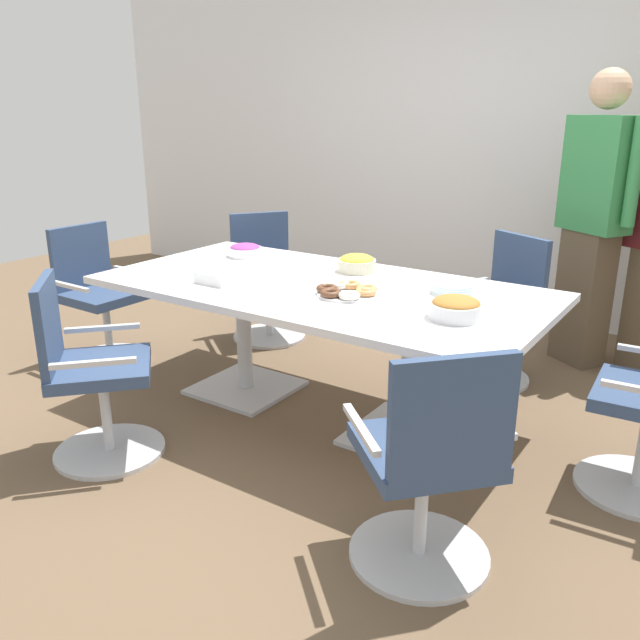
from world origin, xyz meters
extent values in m
cube|color=brown|center=(0.00, 0.00, -0.01)|extent=(10.00, 10.00, 0.01)
cube|color=white|center=(0.00, 2.40, 1.40)|extent=(8.00, 0.10, 2.80)
cube|color=white|center=(0.00, 0.00, 0.73)|extent=(2.40, 1.20, 0.04)
cube|color=silver|center=(-0.55, 0.00, 0.01)|extent=(0.56, 0.56, 0.02)
cylinder|color=silver|center=(-0.55, 0.00, 0.37)|extent=(0.09, 0.09, 0.69)
cube|color=silver|center=(0.55, 0.00, 0.01)|extent=(0.56, 0.56, 0.02)
cylinder|color=silver|center=(0.55, 0.00, 0.37)|extent=(0.09, 0.09, 0.69)
cylinder|color=silver|center=(0.61, 0.97, 0.01)|extent=(0.73, 0.73, 0.02)
cylinder|color=silver|center=(0.61, 0.97, 0.23)|extent=(0.05, 0.05, 0.41)
cube|color=#33476B|center=(0.61, 0.97, 0.46)|extent=(0.62, 0.62, 0.06)
cube|color=#33476B|center=(0.71, 1.16, 0.70)|extent=(0.41, 0.23, 0.42)
cube|color=silver|center=(0.83, 0.86, 0.58)|extent=(0.19, 0.34, 0.02)
cube|color=silver|center=(0.40, 1.09, 0.58)|extent=(0.19, 0.34, 0.02)
cylinder|color=silver|center=(-1.02, 0.83, 0.01)|extent=(0.75, 0.75, 0.02)
cylinder|color=silver|center=(-1.02, 0.83, 0.23)|extent=(0.05, 0.05, 0.41)
cube|color=#33476B|center=(-1.02, 0.83, 0.46)|extent=(0.64, 0.64, 0.06)
cube|color=#33476B|center=(-1.19, 0.95, 0.70)|extent=(0.29, 0.38, 0.42)
cube|color=silver|center=(-0.87, 1.02, 0.58)|extent=(0.31, 0.24, 0.02)
cube|color=silver|center=(-1.16, 0.63, 0.58)|extent=(0.31, 0.24, 0.02)
cylinder|color=silver|center=(-1.63, -0.15, 0.01)|extent=(0.55, 0.55, 0.02)
cylinder|color=silver|center=(-1.63, -0.15, 0.23)|extent=(0.05, 0.05, 0.41)
cube|color=#33476B|center=(-1.63, -0.15, 0.46)|extent=(0.47, 0.47, 0.06)
cube|color=#33476B|center=(-1.84, -0.15, 0.70)|extent=(0.05, 0.44, 0.42)
cube|color=silver|center=(-1.63, 0.10, 0.58)|extent=(0.37, 0.04, 0.02)
cube|color=silver|center=(-1.64, -0.39, 0.58)|extent=(0.37, 0.04, 0.02)
cylinder|color=silver|center=(-0.61, -0.97, 0.01)|extent=(0.76, 0.76, 0.02)
cylinder|color=silver|center=(-0.61, -0.97, 0.23)|extent=(0.05, 0.05, 0.41)
cube|color=#33476B|center=(-0.61, -0.97, 0.46)|extent=(0.65, 0.65, 0.06)
cube|color=#33476B|center=(-0.76, -1.13, 0.70)|extent=(0.35, 0.33, 0.42)
cube|color=silver|center=(-0.79, -0.81, 0.58)|extent=(0.27, 0.29, 0.02)
cube|color=silver|center=(-0.43, -1.14, 0.58)|extent=(0.27, 0.29, 0.02)
cylinder|color=silver|center=(1.02, -0.83, 0.01)|extent=(0.76, 0.76, 0.02)
cylinder|color=silver|center=(1.02, -0.83, 0.23)|extent=(0.05, 0.05, 0.41)
cube|color=#33476B|center=(1.02, -0.83, 0.46)|extent=(0.65, 0.65, 0.06)
cube|color=#33476B|center=(1.17, -0.97, 0.70)|extent=(0.33, 0.35, 0.42)
cube|color=silver|center=(0.85, -1.01, 0.58)|extent=(0.29, 0.27, 0.02)
cube|color=silver|center=(1.18, -0.65, 0.58)|extent=(0.29, 0.27, 0.02)
cylinder|color=silver|center=(1.63, 0.15, 0.01)|extent=(0.57, 0.57, 0.02)
cube|color=brown|center=(1.01, 1.63, 0.45)|extent=(0.38, 0.34, 0.90)
cube|color=#388C4C|center=(1.01, 1.63, 1.25)|extent=(0.49, 0.42, 0.71)
sphere|color=#DBAD89|center=(1.01, 1.63, 1.76)|extent=(0.24, 0.24, 0.24)
cylinder|color=#388C4C|center=(1.23, 1.49, 1.29)|extent=(0.11, 0.11, 0.64)
cylinder|color=#388C4C|center=(0.79, 1.77, 1.29)|extent=(0.11, 0.11, 0.64)
cylinder|color=maroon|center=(1.20, 1.80, 1.16)|extent=(0.11, 0.11, 0.58)
cylinder|color=beige|center=(0.01, 0.36, 0.79)|extent=(0.22, 0.22, 0.07)
ellipsoid|color=yellow|center=(0.01, 0.36, 0.82)|extent=(0.19, 0.19, 0.06)
cylinder|color=white|center=(-0.78, 0.30, 0.78)|extent=(0.21, 0.21, 0.06)
ellipsoid|color=#9E3D8E|center=(-0.78, 0.30, 0.81)|extent=(0.19, 0.19, 0.05)
cylinder|color=white|center=(0.83, -0.14, 0.79)|extent=(0.24, 0.24, 0.07)
ellipsoid|color=#AD702D|center=(0.83, -0.14, 0.82)|extent=(0.21, 0.21, 0.06)
cylinder|color=white|center=(0.23, -0.09, 0.76)|extent=(0.30, 0.30, 0.01)
torus|color=tan|center=(0.33, -0.07, 0.78)|extent=(0.11, 0.11, 0.03)
torus|color=tan|center=(0.30, -0.03, 0.78)|extent=(0.11, 0.11, 0.03)
torus|color=tan|center=(0.19, 0.00, 0.78)|extent=(0.11, 0.11, 0.03)
torus|color=white|center=(0.14, -0.03, 0.78)|extent=(0.11, 0.11, 0.03)
torus|color=brown|center=(0.13, -0.13, 0.78)|extent=(0.11, 0.11, 0.03)
torus|color=brown|center=(0.19, -0.19, 0.78)|extent=(0.11, 0.11, 0.03)
torus|color=white|center=(0.29, -0.17, 0.78)|extent=(0.11, 0.11, 0.03)
cylinder|color=white|center=(0.66, 0.24, 0.75)|extent=(0.21, 0.21, 0.01)
cylinder|color=silver|center=(0.66, 0.24, 0.76)|extent=(0.21, 0.21, 0.01)
cylinder|color=white|center=(0.66, 0.24, 0.77)|extent=(0.21, 0.21, 0.01)
cylinder|color=silver|center=(0.66, 0.24, 0.77)|extent=(0.21, 0.21, 0.01)
cylinder|color=white|center=(0.66, 0.24, 0.78)|extent=(0.21, 0.21, 0.01)
cylinder|color=silver|center=(0.66, 0.24, 0.78)|extent=(0.21, 0.21, 0.01)
cylinder|color=white|center=(0.66, 0.24, 0.79)|extent=(0.21, 0.21, 0.01)
cylinder|color=silver|center=(0.66, 0.24, 0.80)|extent=(0.21, 0.21, 0.01)
cylinder|color=white|center=(0.66, 0.24, 0.80)|extent=(0.21, 0.21, 0.01)
cube|color=white|center=(-0.48, -0.26, 0.78)|extent=(0.20, 0.20, 0.06)
camera|label=1|loc=(1.88, -2.78, 1.65)|focal=36.41mm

